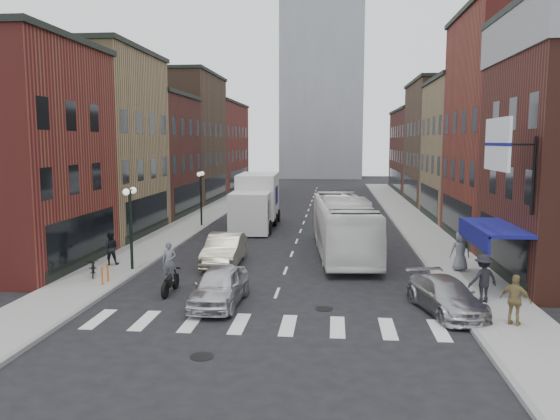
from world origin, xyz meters
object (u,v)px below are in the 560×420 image
(box_truck, at_px, (256,202))
(transit_bus, at_px, (343,226))
(ped_left_solo, at_px, (110,248))
(curb_car, at_px, (446,296))
(bike_rack, at_px, (105,274))
(streetlamp_near, at_px, (130,213))
(motorcycle_rider, at_px, (170,269))
(parked_bicycle, at_px, (93,267))
(sedan_left_near, at_px, (219,286))
(ped_right_b, at_px, (515,300))
(billboard_sign, at_px, (500,146))
(ped_right_c, at_px, (460,251))
(streetlamp_far, at_px, (201,188))
(ped_right_a, at_px, (483,278))
(sedan_left_far, at_px, (225,250))

(box_truck, distance_m, transit_bus, 10.94)
(ped_left_solo, bearing_deg, box_truck, -127.87)
(curb_car, relative_size, ped_left_solo, 2.59)
(bike_rack, relative_size, curb_car, 0.18)
(streetlamp_near, height_order, motorcycle_rider, streetlamp_near)
(parked_bicycle, bearing_deg, streetlamp_near, 26.72)
(streetlamp_near, xyz_separation_m, box_truck, (4.06, 14.13, -0.98))
(ped_left_solo, bearing_deg, sedan_left_near, 124.55)
(ped_right_b, bearing_deg, box_truck, -27.84)
(billboard_sign, distance_m, ped_right_c, 6.90)
(streetlamp_near, height_order, streetlamp_far, same)
(ped_right_c, bearing_deg, ped_right_a, 85.74)
(billboard_sign, height_order, ped_right_c, billboard_sign)
(ped_right_a, bearing_deg, ped_right_b, 77.14)
(box_truck, bearing_deg, bike_rack, -106.24)
(transit_bus, bearing_deg, streetlamp_near, -158.48)
(box_truck, bearing_deg, sedan_left_near, -88.16)
(parked_bicycle, xyz_separation_m, ped_right_c, (17.05, 2.73, 0.55))
(streetlamp_near, relative_size, ped_right_a, 2.20)
(billboard_sign, relative_size, ped_right_b, 2.13)
(box_truck, bearing_deg, billboard_sign, -57.95)
(motorcycle_rider, height_order, ped_right_b, motorcycle_rider)
(ped_right_a, height_order, ped_right_b, ped_right_a)
(transit_bus, distance_m, curb_car, 10.79)
(streetlamp_far, distance_m, ped_right_b, 26.08)
(transit_bus, xyz_separation_m, sedan_left_far, (-6.10, -3.12, -0.83))
(billboard_sign, height_order, sedan_left_near, billboard_sign)
(ped_right_b, bearing_deg, sedan_left_far, -3.89)
(streetlamp_far, height_order, ped_right_c, streetlamp_far)
(sedan_left_far, height_order, curb_car, sedan_left_far)
(streetlamp_near, xyz_separation_m, transit_bus, (10.27, 5.12, -1.29))
(streetlamp_far, relative_size, sedan_left_near, 0.94)
(billboard_sign, xyz_separation_m, streetlamp_near, (-15.99, 3.50, -3.22))
(billboard_sign, height_order, transit_bus, billboard_sign)
(ped_right_b, bearing_deg, sedan_left_near, 23.02)
(box_truck, distance_m, motorcycle_rider, 17.70)
(bike_rack, distance_m, sedan_left_near, 5.96)
(motorcycle_rider, height_order, ped_right_a, motorcycle_rider)
(box_truck, bearing_deg, ped_right_b, -62.46)
(bike_rack, height_order, ped_left_solo, ped_left_solo)
(billboard_sign, xyz_separation_m, curb_car, (-2.09, -1.50, -5.50))
(motorcycle_rider, xyz_separation_m, ped_left_solo, (-4.38, 4.32, -0.03))
(ped_left_solo, bearing_deg, curb_car, 143.75)
(box_truck, height_order, ped_right_c, box_truck)
(transit_bus, xyz_separation_m, ped_right_c, (5.51, -3.90, -0.52))
(motorcycle_rider, xyz_separation_m, curb_car, (10.94, -1.48, -0.39))
(ped_right_b, xyz_separation_m, ped_right_c, (-0.06, 7.85, 0.09))
(billboard_sign, relative_size, sedan_left_far, 0.77)
(transit_bus, xyz_separation_m, ped_left_solo, (-11.69, -4.31, -0.63))
(ped_right_c, bearing_deg, curb_car, 72.29)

